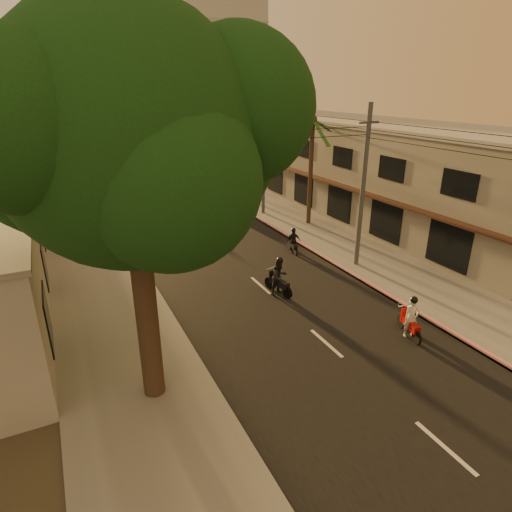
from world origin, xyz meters
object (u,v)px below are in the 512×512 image
object	(u,v)px
palm_tree	(313,126)
broadleaf_tree	(141,136)
scooter_far_b	(190,178)
scooter_mid_b	(293,241)
scooter_mid_a	(279,277)
parked_car	(229,204)
scooter_red	(411,319)
scooter_far_a	(167,201)

from	to	relation	value
palm_tree	broadleaf_tree	bearing A→B (deg)	-136.52
broadleaf_tree	scooter_far_b	world-z (taller)	broadleaf_tree
scooter_mid_b	broadleaf_tree	bearing A→B (deg)	-127.80
scooter_mid_a	parked_car	xyz separation A→B (m)	(3.55, 15.15, -0.24)
scooter_red	palm_tree	bearing A→B (deg)	88.53
palm_tree	scooter_red	xyz separation A→B (m)	(-4.56, -15.03, -6.33)
scooter_red	scooter_far_a	size ratio (longest dim) A/B	1.08
broadleaf_tree	parked_car	bearing A→B (deg)	61.84
broadleaf_tree	scooter_far_a	xyz separation A→B (m)	(6.01, 22.27, -7.70)
scooter_mid_a	scooter_far_a	world-z (taller)	scooter_mid_a
palm_tree	scooter_far_a	distance (m)	13.61
scooter_mid_a	scooter_far_b	bearing A→B (deg)	69.64
scooter_far_b	palm_tree	bearing A→B (deg)	-88.19
broadleaf_tree	scooter_far_b	xyz separation A→B (m)	(10.81, 31.03, -7.76)
scooter_mid_a	parked_car	size ratio (longest dim) A/B	0.49
scooter_red	scooter_far_a	world-z (taller)	scooter_red
palm_tree	scooter_mid_b	xyz separation A→B (m)	(-4.01, -4.54, -6.42)
scooter_red	scooter_mid_b	xyz separation A→B (m)	(0.55, 10.48, -0.09)
palm_tree	scooter_mid_a	xyz separation A→B (m)	(-7.58, -9.23, -6.25)
palm_tree	scooter_mid_b	world-z (taller)	palm_tree
palm_tree	scooter_mid_b	distance (m)	8.83
scooter_mid_a	scooter_mid_b	world-z (taller)	scooter_mid_a
scooter_red	scooter_mid_a	distance (m)	6.54
broadleaf_tree	scooter_red	size ratio (longest dim) A/B	6.54
parked_car	scooter_mid_b	bearing A→B (deg)	-93.75
scooter_red	parked_car	bearing A→B (deg)	103.94
scooter_mid_a	scooter_far_b	xyz separation A→B (m)	(3.77, 26.40, -0.18)
broadleaf_tree	scooter_mid_a	world-z (taller)	broadleaf_tree
palm_tree	scooter_mid_b	size ratio (longest dim) A/B	5.01
scooter_far_b	parked_car	size ratio (longest dim) A/B	0.39
scooter_mid_b	scooter_red	bearing A→B (deg)	-82.11
broadleaf_tree	scooter_red	bearing A→B (deg)	-6.66
broadleaf_tree	scooter_mid_b	size ratio (longest dim) A/B	7.39
scooter_mid_a	scooter_far_b	distance (m)	26.67
scooter_red	scooter_mid_a	world-z (taller)	scooter_mid_a
scooter_mid_b	parked_car	world-z (taller)	scooter_mid_b
broadleaf_tree	palm_tree	world-z (taller)	broadleaf_tree
palm_tree	scooter_mid_a	bearing A→B (deg)	-129.39
scooter_far_a	parked_car	world-z (taller)	scooter_far_a
scooter_mid_a	broadleaf_tree	bearing A→B (deg)	-158.88
scooter_red	scooter_mid_a	size ratio (longest dim) A/B	0.93
palm_tree	scooter_red	distance (m)	16.93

